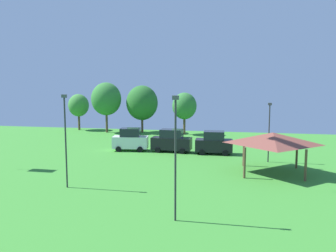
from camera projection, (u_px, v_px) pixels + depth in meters
parked_car_leftmost at (130, 140)px, 41.47m from camera, size 4.25×2.35×2.65m
parked_car_second_from_left at (171, 141)px, 40.67m from camera, size 4.61×2.11×2.62m
parked_car_third_from_left at (214, 143)px, 39.50m from camera, size 4.14×2.19×2.57m
park_pavilion at (273, 138)px, 31.00m from camera, size 6.23×5.79×3.60m
light_post_1 at (66, 136)px, 26.54m from camera, size 0.36×0.20×7.05m
light_post_2 at (175, 152)px, 20.03m from camera, size 0.36×0.20×7.21m
light_post_3 at (269, 129)px, 35.20m from camera, size 0.36×0.20×5.94m
treeline_tree_0 at (79, 105)px, 59.28m from camera, size 3.40×3.40×6.02m
treeline_tree_1 at (106, 99)px, 56.14m from camera, size 4.72×4.72×7.95m
treeline_tree_2 at (142, 103)px, 56.33m from camera, size 5.01×5.01×7.48m
treeline_tree_3 at (184, 106)px, 54.10m from camera, size 3.71×3.71×6.42m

